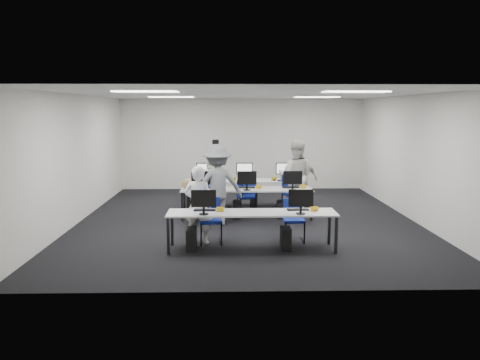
{
  "coord_description": "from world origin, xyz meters",
  "views": [
    {
      "loc": [
        -0.43,
        -11.05,
        2.66
      ],
      "look_at": [
        -0.17,
        -0.13,
        1.0
      ],
      "focal_mm": 35.0,
      "sensor_mm": 36.0,
      "label": 1
    }
  ],
  "objects_px": {
    "chair_7": "(291,199)",
    "student_1": "(296,176)",
    "chair_1": "(294,228)",
    "chair_0": "(211,229)",
    "chair_3": "(246,203)",
    "student_2": "(213,182)",
    "student_3": "(299,179)",
    "chair_6": "(247,202)",
    "desk_mid": "(247,191)",
    "desk_front": "(252,215)",
    "chair_2": "(208,203)",
    "student_0": "(198,205)",
    "chair_5": "(202,200)",
    "photographer": "(217,185)",
    "chair_4": "(293,201)"
  },
  "relations": [
    {
      "from": "chair_2",
      "to": "student_1",
      "type": "distance_m",
      "value": 2.38
    },
    {
      "from": "student_0",
      "to": "student_2",
      "type": "bearing_deg",
      "value": -84.27
    },
    {
      "from": "desk_mid",
      "to": "chair_7",
      "type": "distance_m",
      "value": 1.51
    },
    {
      "from": "desk_mid",
      "to": "chair_6",
      "type": "height_order",
      "value": "chair_6"
    },
    {
      "from": "chair_7",
      "to": "desk_front",
      "type": "bearing_deg",
      "value": -110.47
    },
    {
      "from": "chair_0",
      "to": "student_2",
      "type": "xyz_separation_m",
      "value": [
        -0.05,
        2.94,
        0.5
      ]
    },
    {
      "from": "desk_mid",
      "to": "chair_3",
      "type": "height_order",
      "value": "chair_3"
    },
    {
      "from": "chair_3",
      "to": "chair_4",
      "type": "xyz_separation_m",
      "value": [
        1.23,
        0.03,
        0.05
      ]
    },
    {
      "from": "chair_2",
      "to": "chair_7",
      "type": "xyz_separation_m",
      "value": [
        2.19,
        0.18,
        0.05
      ]
    },
    {
      "from": "chair_6",
      "to": "student_0",
      "type": "height_order",
      "value": "student_0"
    },
    {
      "from": "chair_3",
      "to": "student_2",
      "type": "xyz_separation_m",
      "value": [
        -0.85,
        0.25,
        0.51
      ]
    },
    {
      "from": "chair_3",
      "to": "student_0",
      "type": "xyz_separation_m",
      "value": [
        -1.04,
        -2.7,
        0.52
      ]
    },
    {
      "from": "chair_1",
      "to": "student_3",
      "type": "bearing_deg",
      "value": 80.29
    },
    {
      "from": "chair_1",
      "to": "chair_5",
      "type": "distance_m",
      "value": 3.53
    },
    {
      "from": "chair_3",
      "to": "student_1",
      "type": "bearing_deg",
      "value": -5.16
    },
    {
      "from": "desk_mid",
      "to": "student_2",
      "type": "height_order",
      "value": "student_2"
    },
    {
      "from": "chair_0",
      "to": "chair_3",
      "type": "height_order",
      "value": "chair_0"
    },
    {
      "from": "chair_0",
      "to": "chair_6",
      "type": "relative_size",
      "value": 1.08
    },
    {
      "from": "chair_5",
      "to": "student_0",
      "type": "xyz_separation_m",
      "value": [
        0.11,
        -3.0,
        0.49
      ]
    },
    {
      "from": "desk_front",
      "to": "chair_0",
      "type": "height_order",
      "value": "chair_0"
    },
    {
      "from": "desk_mid",
      "to": "chair_0",
      "type": "height_order",
      "value": "chair_0"
    },
    {
      "from": "chair_4",
      "to": "photographer",
      "type": "height_order",
      "value": "photographer"
    },
    {
      "from": "chair_6",
      "to": "chair_7",
      "type": "xyz_separation_m",
      "value": [
        1.18,
        0.08,
        0.04
      ]
    },
    {
      "from": "chair_7",
      "to": "student_1",
      "type": "distance_m",
      "value": 0.64
    },
    {
      "from": "student_2",
      "to": "student_3",
      "type": "height_order",
      "value": "student_3"
    },
    {
      "from": "chair_1",
      "to": "student_2",
      "type": "xyz_separation_m",
      "value": [
        -1.73,
        2.83,
        0.51
      ]
    },
    {
      "from": "chair_3",
      "to": "chair_5",
      "type": "height_order",
      "value": "chair_5"
    },
    {
      "from": "chair_0",
      "to": "chair_5",
      "type": "relative_size",
      "value": 0.96
    },
    {
      "from": "chair_5",
      "to": "student_3",
      "type": "distance_m",
      "value": 2.62
    },
    {
      "from": "chair_0",
      "to": "chair_3",
      "type": "bearing_deg",
      "value": 67.54
    },
    {
      "from": "chair_6",
      "to": "photographer",
      "type": "xyz_separation_m",
      "value": [
        -0.73,
        -1.34,
        0.66
      ]
    },
    {
      "from": "chair_1",
      "to": "chair_2",
      "type": "distance_m",
      "value": 3.25
    },
    {
      "from": "desk_mid",
      "to": "chair_7",
      "type": "relative_size",
      "value": 3.29
    },
    {
      "from": "chair_3",
      "to": "chair_0",
      "type": "bearing_deg",
      "value": -119.35
    },
    {
      "from": "chair_1",
      "to": "student_1",
      "type": "height_order",
      "value": "student_1"
    },
    {
      "from": "chair_0",
      "to": "chair_2",
      "type": "relative_size",
      "value": 1.08
    },
    {
      "from": "desk_mid",
      "to": "photographer",
      "type": "bearing_deg",
      "value": -138.82
    },
    {
      "from": "chair_1",
      "to": "student_3",
      "type": "height_order",
      "value": "student_3"
    },
    {
      "from": "chair_6",
      "to": "photographer",
      "type": "height_order",
      "value": "photographer"
    },
    {
      "from": "chair_5",
      "to": "chair_2",
      "type": "bearing_deg",
      "value": -67.91
    },
    {
      "from": "chair_5",
      "to": "chair_7",
      "type": "relative_size",
      "value": 0.96
    },
    {
      "from": "student_2",
      "to": "photographer",
      "type": "bearing_deg",
      "value": -94.07
    },
    {
      "from": "chair_1",
      "to": "student_0",
      "type": "xyz_separation_m",
      "value": [
        -1.92,
        -0.11,
        0.52
      ]
    },
    {
      "from": "desk_mid",
      "to": "photographer",
      "type": "relative_size",
      "value": 1.73
    },
    {
      "from": "chair_4",
      "to": "student_1",
      "type": "xyz_separation_m",
      "value": [
        0.06,
        0.14,
        0.63
      ]
    },
    {
      "from": "chair_7",
      "to": "student_1",
      "type": "bearing_deg",
      "value": -46.87
    },
    {
      "from": "chair_5",
      "to": "student_1",
      "type": "bearing_deg",
      "value": -19.76
    },
    {
      "from": "desk_mid",
      "to": "chair_0",
      "type": "distance_m",
      "value": 2.32
    },
    {
      "from": "chair_3",
      "to": "chair_6",
      "type": "distance_m",
      "value": 0.19
    },
    {
      "from": "chair_1",
      "to": "chair_6",
      "type": "xyz_separation_m",
      "value": [
        -0.85,
        2.77,
        -0.01
      ]
    }
  ]
}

